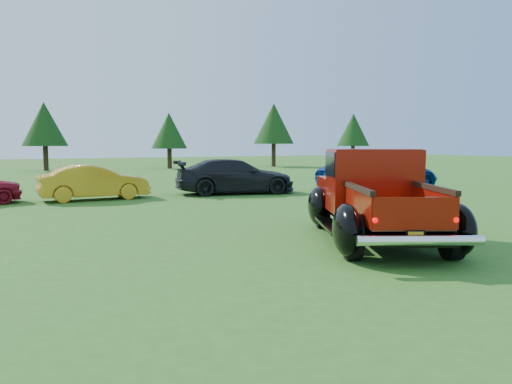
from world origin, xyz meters
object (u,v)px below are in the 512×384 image
show_car_blue (379,175)px  tree_east (274,124)px  tree_mid_right (169,131)px  pickup_truck (372,196)px  tree_far_east (353,130)px  spectator (373,174)px  show_car_grey (235,176)px  tree_mid_left (44,124)px  show_car_yellow (94,182)px

show_car_blue → tree_east: bearing=-22.0°
tree_mid_right → pickup_truck: tree_mid_right is taller
tree_far_east → spectator: (-15.69, -22.86, -2.46)m
pickup_truck → tree_mid_right: bearing=106.5°
tree_mid_right → show_car_grey: 20.47m
tree_east → tree_far_east: 9.06m
tree_mid_left → tree_mid_right: 9.06m
show_car_grey → show_car_blue: show_car_blue is taller
tree_east → show_car_yellow: size_ratio=1.42×
tree_mid_left → pickup_truck: tree_mid_left is taller
tree_mid_left → tree_mid_right: (9.00, -1.00, -0.41)m
tree_east → show_car_grey: bearing=-121.1°
show_car_grey → show_car_yellow: bearing=98.3°
show_car_blue → show_car_yellow: bearing=72.7°
show_car_grey → tree_mid_right: bearing=1.7°
pickup_truck → show_car_grey: (0.96, 9.92, -0.21)m
pickup_truck → show_car_yellow: pickup_truck is taller
show_car_grey → show_car_blue: size_ratio=0.91×
show_car_blue → spectator: bearing=99.9°
tree_mid_right → pickup_truck: 30.37m
tree_mid_right → show_car_blue: size_ratio=0.83×
tree_mid_right → tree_east: size_ratio=0.81×
pickup_truck → show_car_yellow: 11.02m
tree_far_east → pickup_truck: 37.61m
show_car_blue → tree_mid_left: bearing=20.9°
show_car_yellow → show_car_blue: (11.04, -2.23, 0.11)m
show_car_blue → pickup_truck: bearing=134.2°
tree_mid_left → tree_mid_right: bearing=-6.3°
tree_mid_left → tree_far_east: tree_mid_left is taller
tree_mid_right → show_car_yellow: (-8.29, -20.01, -2.35)m
show_car_yellow → spectator: 10.85m
tree_mid_left → show_car_blue: tree_mid_left is taller
spectator → pickup_truck: bearing=15.0°
tree_east → show_car_blue: bearing=-106.0°
tree_mid_right → show_car_grey: (-2.84, -20.14, -2.27)m
spectator → show_car_yellow: bearing=-49.1°
tree_mid_right → spectator: (2.31, -22.36, -2.18)m
tree_east → spectator: tree_east is taller
tree_mid_right → show_car_grey: size_ratio=0.92×
show_car_yellow → tree_east: bearing=-45.7°
tree_east → show_car_yellow: 26.24m
show_car_grey → pickup_truck: bearing=-175.8°
tree_far_east → spectator: tree_far_east is taller
tree_east → spectator: size_ratio=3.42×
tree_far_east → show_car_blue: 27.49m
show_car_blue → spectator: 0.46m
tree_east → tree_far_east: (9.00, 1.00, -0.41)m
tree_mid_left → pickup_truck: (5.21, -31.06, -2.47)m
tree_mid_right → spectator: tree_mid_right is taller
pickup_truck → show_car_blue: pickup_truck is taller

